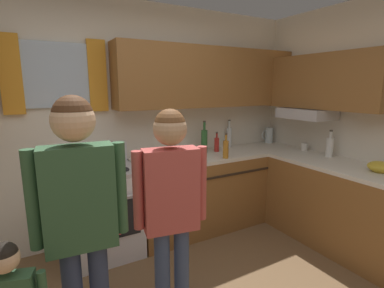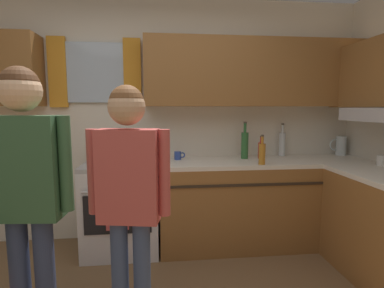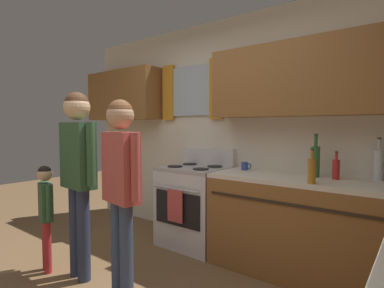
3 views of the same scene
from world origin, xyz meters
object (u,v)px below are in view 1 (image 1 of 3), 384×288
Objects in this scene: bottle_wine_green at (204,141)px; water_pitcher at (269,135)px; stove_oven at (101,211)px; bottle_sauce_red at (217,144)px; mug_cobalt_blue at (149,156)px; adult_holding_child at (80,208)px; bottle_milk_white at (330,147)px; mixing_bowl at (380,167)px; bottle_oil_amber at (226,149)px; bottle_tall_clear at (229,137)px; mug_ceramic_white at (305,147)px; adult_in_plaid at (171,198)px.

bottle_wine_green is 1.16m from water_pitcher.
bottle_sauce_red reaches higher than stove_oven.
mug_cobalt_blue is 1.65m from adult_holding_child.
bottle_wine_green is 1.26× the size of bottle_milk_white.
stove_oven is 2.75m from mixing_bowl.
mug_cobalt_blue is (-0.78, 0.36, -0.07)m from bottle_oil_amber.
mixing_bowl is (1.03, -1.51, -0.10)m from bottle_wine_green.
bottle_tall_clear reaches higher than bottle_milk_white.
mug_cobalt_blue is (-0.89, 0.02, -0.05)m from bottle_sauce_red.
stove_oven is at bearing 74.30° from adult_holding_child.
mug_ceramic_white is 2.94m from adult_holding_child.
bottle_sauce_red reaches higher than mug_cobalt_blue.
adult_holding_child is at bearing -144.82° from bottle_tall_clear.
bottle_tall_clear is at bearing 35.18° from adult_holding_child.
bottle_milk_white reaches higher than bottle_oil_amber.
bottle_oil_amber is 1.51m from adult_in_plaid.
stove_oven is at bearing -175.20° from water_pitcher.
bottle_sauce_red is at bearing 138.03° from bottle_milk_white.
stove_oven is 8.76× the size of mug_ceramic_white.
adult_in_plaid is at bearing -168.58° from bottle_milk_white.
bottle_oil_amber is 1.20m from bottle_milk_white.
water_pitcher is at bearing 4.80° from stove_oven.
stove_oven is 4.48× the size of bottle_sauce_red.
bottle_milk_white reaches higher than stove_oven.
bottle_sauce_red is 0.34m from bottle_tall_clear.
bottle_tall_clear reaches higher than water_pitcher.
mixing_bowl is (0.86, -1.50, -0.05)m from bottle_sauce_red.
bottle_oil_amber is 0.78× the size of bottle_tall_clear.
mixing_bowl is at bearing -71.25° from bottle_tall_clear.
mixing_bowl is 0.14× the size of adult_in_plaid.
mug_ceramic_white is (1.00, -0.50, -0.05)m from bottle_sauce_red.
bottle_oil_amber is 1.12m from mug_ceramic_white.
mug_cobalt_blue is 0.07× the size of adult_holding_child.
water_pitcher reaches higher than stove_oven.
bottle_tall_clear is (0.41, 0.49, 0.03)m from bottle_oil_amber.
bottle_tall_clear reaches higher than mixing_bowl.
bottle_oil_amber is 2.49× the size of mug_cobalt_blue.
stove_oven is 0.66× the size of adult_holding_child.
bottle_milk_white is at bearing -25.66° from mug_cobalt_blue.
mug_ceramic_white is (1.18, -0.51, -0.10)m from bottle_wine_green.
bottle_wine_green reaches higher than bottle_sauce_red.
bottle_milk_white is 2.06m from mug_cobalt_blue.
mixing_bowl is (-0.15, -0.99, -0.00)m from mug_ceramic_white.
bottle_tall_clear is (0.30, 0.15, 0.05)m from bottle_sauce_red.
adult_holding_child is (-0.93, -1.36, 0.10)m from mug_cobalt_blue.
bottle_milk_white is 0.99m from water_pitcher.
mug_cobalt_blue is (-1.86, 0.89, -0.08)m from bottle_milk_white.
bottle_wine_green is at bearing 39.51° from adult_holding_child.
bottle_sauce_red is at bearing 3.55° from stove_oven.
bottle_milk_white is (2.43, -0.78, 0.55)m from stove_oven.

